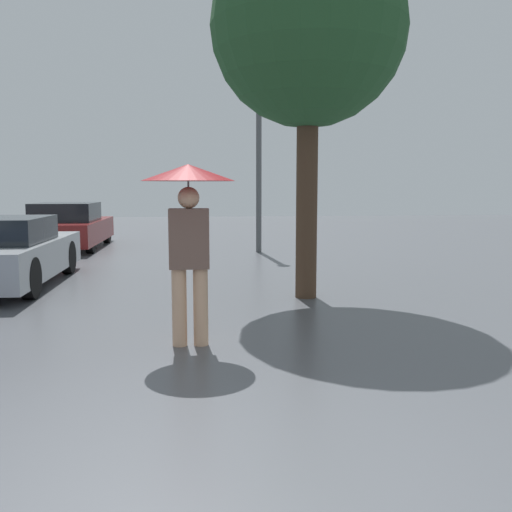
{
  "coord_description": "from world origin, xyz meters",
  "views": [
    {
      "loc": [
        0.12,
        -2.66,
        1.68
      ],
      "look_at": [
        0.74,
        3.3,
        0.95
      ],
      "focal_mm": 40.0,
      "sensor_mm": 36.0,
      "label": 1
    }
  ],
  "objects_px": {
    "pedestrian": "(189,209)",
    "street_lamp": "(259,149)",
    "parked_car_farthest": "(68,227)",
    "parked_car_middle": "(7,253)",
    "tree": "(309,30)"
  },
  "relations": [
    {
      "from": "pedestrian",
      "to": "parked_car_middle",
      "type": "xyz_separation_m",
      "value": [
        -3.14,
        4.04,
        -0.89
      ]
    },
    {
      "from": "tree",
      "to": "street_lamp",
      "type": "distance_m",
      "value": 6.29
    },
    {
      "from": "street_lamp",
      "to": "pedestrian",
      "type": "bearing_deg",
      "value": -100.99
    },
    {
      "from": "parked_car_middle",
      "to": "street_lamp",
      "type": "relative_size",
      "value": 0.92
    },
    {
      "from": "parked_car_middle",
      "to": "tree",
      "type": "distance_m",
      "value": 6.12
    },
    {
      "from": "parked_car_farthest",
      "to": "street_lamp",
      "type": "bearing_deg",
      "value": -16.33
    },
    {
      "from": "parked_car_farthest",
      "to": "pedestrian",
      "type": "bearing_deg",
      "value": -71.27
    },
    {
      "from": "parked_car_farthest",
      "to": "street_lamp",
      "type": "height_order",
      "value": "street_lamp"
    },
    {
      "from": "parked_car_middle",
      "to": "street_lamp",
      "type": "bearing_deg",
      "value": 43.73
    },
    {
      "from": "pedestrian",
      "to": "street_lamp",
      "type": "bearing_deg",
      "value": 79.01
    },
    {
      "from": "parked_car_middle",
      "to": "parked_car_farthest",
      "type": "height_order",
      "value": "parked_car_farthest"
    },
    {
      "from": "parked_car_middle",
      "to": "tree",
      "type": "relative_size",
      "value": 0.77
    },
    {
      "from": "tree",
      "to": "street_lamp",
      "type": "relative_size",
      "value": 1.2
    },
    {
      "from": "parked_car_farthest",
      "to": "street_lamp",
      "type": "xyz_separation_m",
      "value": [
        5.12,
        -1.5,
        2.05
      ]
    },
    {
      "from": "parked_car_farthest",
      "to": "tree",
      "type": "height_order",
      "value": "tree"
    }
  ]
}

